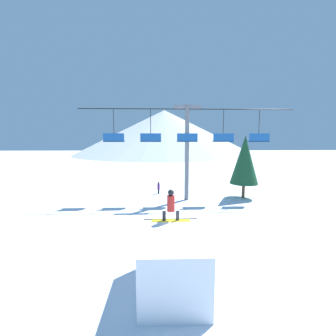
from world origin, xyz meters
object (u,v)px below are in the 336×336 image
object	(u,v)px
snowboarder	(171,206)
snow_ramp	(173,262)
pine_tree_near	(245,160)
distant_skier	(159,187)

from	to	relation	value
snowboarder	snow_ramp	bearing A→B (deg)	-90.11
pine_tree_near	distant_skier	distance (m)	8.69
snowboarder	distant_skier	distance (m)	13.47
distant_skier	snowboarder	bearing A→B (deg)	-87.41
pine_tree_near	distant_skier	xyz separation A→B (m)	(-7.98, 1.80, -2.91)
pine_tree_near	distant_skier	size ratio (longest dim) A/B	4.73
snowboarder	distant_skier	xyz separation A→B (m)	(-0.60, 13.29, -2.07)
snowboarder	pine_tree_near	size ratio (longest dim) A/B	0.27
snowboarder	distant_skier	size ratio (longest dim) A/B	1.30
distant_skier	pine_tree_near	bearing A→B (deg)	-12.73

